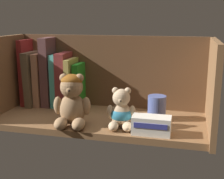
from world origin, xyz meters
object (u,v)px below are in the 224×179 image
(book_1, at_px, (35,78))
(book_6, at_px, (73,83))
(book_0, at_px, (28,72))
(book_3, at_px, (49,72))
(book_4, at_px, (57,80))
(pillar_candle, at_px, (157,108))
(teddy_bear_larger, at_px, (72,101))
(book_5, at_px, (65,80))
(book_7, at_px, (80,85))
(book_2, at_px, (42,79))
(teddy_bear_smaller, at_px, (121,112))
(small_product_box, at_px, (151,125))

(book_1, xyz_separation_m, book_6, (0.15, 0.00, -0.01))
(book_0, xyz_separation_m, book_3, (0.09, 0.00, 0.00))
(book_0, xyz_separation_m, book_4, (0.12, 0.00, -0.02))
(book_0, xyz_separation_m, pillar_candle, (0.48, -0.07, -0.08))
(book_0, xyz_separation_m, book_1, (0.03, 0.00, -0.02))
(book_0, bearing_deg, teddy_bear_larger, -37.15)
(book_1, distance_m, book_5, 0.12)
(book_0, bearing_deg, book_7, 0.00)
(book_0, distance_m, book_5, 0.15)
(book_5, bearing_deg, book_3, 180.00)
(book_5, relative_size, teddy_bear_larger, 1.26)
(teddy_bear_larger, bearing_deg, book_2, 135.68)
(book_4, xyz_separation_m, teddy_bear_smaller, (0.27, -0.17, -0.05))
(book_0, distance_m, book_1, 0.03)
(teddy_bear_smaller, bearing_deg, teddy_bear_larger, -173.05)
(book_1, bearing_deg, teddy_bear_smaller, -24.61)
(book_0, height_order, book_4, book_0)
(book_6, bearing_deg, book_3, 180.00)
(book_0, distance_m, book_4, 0.12)
(book_7, relative_size, pillar_candle, 2.08)
(teddy_bear_larger, bearing_deg, book_5, 117.47)
(book_0, relative_size, pillar_candle, 3.12)
(book_1, bearing_deg, book_4, 0.00)
(book_5, relative_size, small_product_box, 1.84)
(book_1, distance_m, book_3, 0.07)
(book_0, bearing_deg, small_product_box, -22.57)
(book_3, height_order, pillar_candle, book_3)
(book_1, relative_size, book_5, 1.00)
(teddy_bear_larger, bearing_deg, small_product_box, -3.90)
(book_2, relative_size, teddy_bear_smaller, 1.60)
(book_3, height_order, book_5, book_3)
(book_5, bearing_deg, book_2, 180.00)
(book_1, bearing_deg, book_5, 0.00)
(book_3, bearing_deg, small_product_box, -26.83)
(book_4, relative_size, book_5, 0.96)
(book_3, xyz_separation_m, teddy_bear_larger, (0.16, -0.18, -0.05))
(book_7, distance_m, small_product_box, 0.35)
(book_2, xyz_separation_m, pillar_candle, (0.43, -0.07, -0.06))
(book_2, distance_m, book_5, 0.09)
(pillar_candle, bearing_deg, teddy_bear_larger, -154.33)
(book_3, relative_size, book_6, 1.40)
(book_6, bearing_deg, teddy_bear_larger, -70.50)
(book_4, relative_size, book_7, 1.19)
(book_6, bearing_deg, book_5, 180.00)
(book_1, xyz_separation_m, book_4, (0.09, 0.00, -0.00))
(book_2, height_order, book_4, book_2)
(book_1, distance_m, pillar_candle, 0.47)
(book_2, relative_size, pillar_candle, 2.50)
(book_1, xyz_separation_m, teddy_bear_larger, (0.22, -0.18, -0.02))
(book_0, height_order, book_7, book_0)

